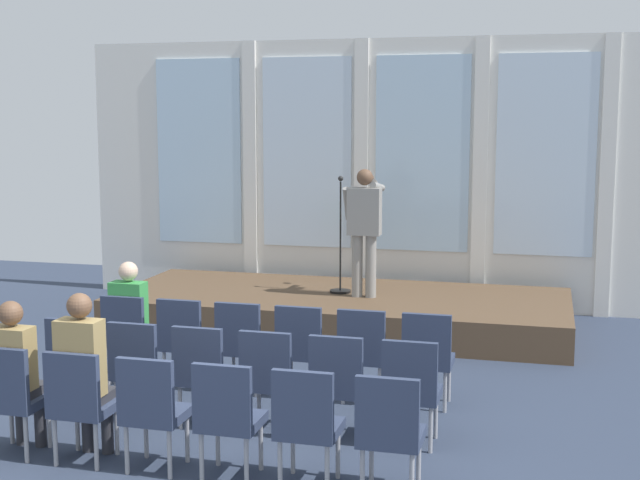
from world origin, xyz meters
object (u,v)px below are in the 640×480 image
chair_r0_c2 (242,341)px  chair_r2_c1 (80,399)px  audience_r2_c0 (16,369)px  chair_r0_c1 (184,337)px  chair_r1_c0 (77,359)px  chair_r1_c5 (411,385)px  chair_r0_c3 (301,345)px  chair_r2_c0 (11,393)px  chair_r2_c4 (307,420)px  chair_r2_c5 (390,427)px  chair_r0_c5 (428,353)px  audience_r2_c1 (84,369)px  mic_stand (340,268)px  chair_r2_c3 (228,413)px  chair_r0_c4 (363,349)px  chair_r1_c3 (269,374)px  chair_r1_c4 (339,380)px  chair_r2_c2 (152,406)px  speaker (364,223)px  chair_r1_c1 (138,364)px  audience_r0_c0 (131,314)px  chair_r0_c0 (128,333)px  chair_r1_c2 (202,369)px

chair_r0_c2 → chair_r2_c1: 2.15m
chair_r0_c2 → audience_r2_c0: 2.34m
chair_r0_c1 → chair_r1_c0: 1.20m
chair_r0_c1 → chair_r1_c5: 2.69m
chair_r0_c3 → chair_r1_c5: same height
chair_r2_c0 → chair_r2_c4: 2.49m
chair_r2_c4 → chair_r2_c5: 0.62m
chair_r0_c5 → audience_r2_c1: 3.19m
mic_stand → chair_r2_c5: (1.58, -5.15, -0.23)m
chair_r0_c5 → chair_r2_c3: size_ratio=1.00×
mic_stand → chair_r2_c1: size_ratio=1.65×
chair_r0_c1 → chair_r1_c0: (-0.62, -1.03, 0.00)m
chair_r0_c4 → chair_r2_c4: 2.05m
chair_r1_c3 → chair_r2_c5: same height
audience_r2_c1 → chair_r1_c4: bearing=26.9°
chair_r1_c0 → chair_r0_c3: bearing=28.8°
chair_r1_c0 → chair_r1_c5: same height
chair_r1_c4 → audience_r2_c0: 2.67m
chair_r1_c5 → chair_r0_c3: bearing=140.5°
chair_r0_c1 → chair_r1_c5: same height
chair_r0_c5 → chair_r1_c0: 3.28m
chair_r2_c2 → chair_r2_c4: 1.25m
mic_stand → chair_r2_c3: (0.34, -5.15, -0.23)m
speaker → chair_r0_c1: (-1.27, -2.92, -0.86)m
chair_r1_c1 → chair_r2_c5: size_ratio=1.00×
chair_r2_c1 → chair_r2_c3: same height
chair_r0_c3 → chair_r0_c4: (0.62, 0.00, 0.00)m
chair_r0_c5 → chair_r1_c3: same height
chair_r2_c0 → mic_stand: bearing=73.4°
audience_r0_c0 → chair_r0_c5: audience_r0_c0 is taller
mic_stand → chair_r2_c1: (-0.91, -5.15, -0.23)m
chair_r1_c0 → chair_r2_c3: bearing=-28.8°
speaker → chair_r1_c0: speaker is taller
chair_r1_c0 → chair_r1_c3: bearing=0.0°
speaker → chair_r0_c0: bearing=-122.9°
chair_r0_c5 → chair_r2_c0: (-3.11, -2.05, 0.00)m
chair_r0_c4 → chair_r0_c5: size_ratio=1.00×
chair_r0_c2 → chair_r1_c5: size_ratio=1.00×
mic_stand → audience_r2_c0: (-1.53, -5.06, -0.05)m
mic_stand → chair_r0_c2: (-0.29, -3.09, -0.23)m
speaker → chair_r1_c5: (1.23, -3.94, -0.86)m
chair_r0_c2 → chair_r2_c4: (1.25, -2.05, 0.00)m
chair_r0_c2 → chair_r1_c2: same height
chair_r1_c1 → chair_r0_c3: bearing=39.5°
chair_r1_c3 → chair_r2_c5: size_ratio=1.00×
chair_r1_c1 → chair_r2_c5: same height
chair_r1_c4 → chair_r2_c5: same height
audience_r0_c0 → chair_r0_c2: audience_r0_c0 is taller
chair_r1_c0 → chair_r2_c0: size_ratio=1.00×
chair_r1_c0 → chair_r2_c5: bearing=-18.3°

